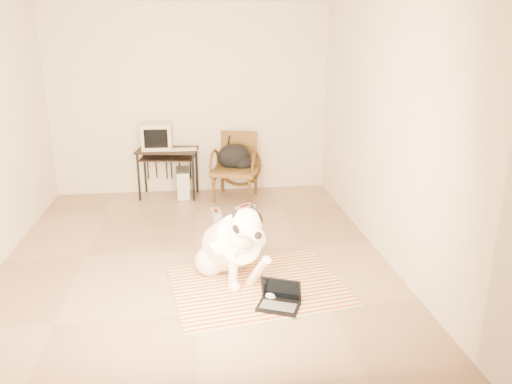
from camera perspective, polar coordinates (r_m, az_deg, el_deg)
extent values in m
plane|color=#99775E|center=(5.57, -6.97, -6.69)|extent=(4.50, 4.50, 0.00)
plane|color=beige|center=(7.39, -7.49, 10.28)|extent=(4.50, 0.00, 4.50)
plane|color=beige|center=(2.98, -7.61, -0.89)|extent=(4.50, 0.00, 4.50)
plane|color=beige|center=(5.52, 13.89, 7.40)|extent=(0.00, 4.50, 4.50)
cube|color=red|center=(4.39, 2.13, -13.61)|extent=(1.60, 0.50, 0.02)
cube|color=#507C36|center=(4.59, 1.15, -12.11)|extent=(1.60, 0.50, 0.02)
cube|color=#5D3E7A|center=(4.79, 0.26, -10.73)|extent=(1.60, 0.50, 0.02)
cube|color=gold|center=(5.00, -0.54, -9.46)|extent=(1.60, 0.50, 0.02)
cube|color=beige|center=(5.20, -1.28, -8.28)|extent=(1.60, 0.50, 0.02)
sphere|color=white|center=(4.97, -5.27, -7.86)|extent=(0.30, 0.30, 0.30)
sphere|color=white|center=(5.09, -2.30, -7.17)|extent=(0.30, 0.30, 0.30)
ellipsoid|color=white|center=(5.01, -3.71, -7.31)|extent=(0.37, 0.34, 0.30)
ellipsoid|color=white|center=(4.77, -2.77, -5.88)|extent=(0.62, 0.78, 0.65)
cylinder|color=white|center=(4.78, -2.84, -5.83)|extent=(0.64, 0.71, 0.60)
sphere|color=white|center=(4.56, -1.67, -5.06)|extent=(0.25, 0.25, 0.25)
sphere|color=white|center=(4.42, -1.08, -3.61)|extent=(0.28, 0.28, 0.28)
ellipsoid|color=black|center=(4.44, -0.60, -3.29)|extent=(0.22, 0.24, 0.20)
cylinder|color=white|center=(4.34, -0.29, -4.63)|extent=(0.16, 0.18, 0.12)
sphere|color=black|center=(4.28, 0.24, -4.98)|extent=(0.07, 0.07, 0.07)
cone|color=black|center=(4.39, -2.50, -2.25)|extent=(0.16, 0.16, 0.17)
cone|color=black|center=(4.48, -0.45, -1.85)|extent=(0.14, 0.17, 0.17)
torus|color=silver|center=(4.53, -1.56, -4.58)|extent=(0.28, 0.22, 0.22)
cylinder|color=white|center=(4.64, -2.62, -8.79)|extent=(0.12, 0.15, 0.42)
cylinder|color=white|center=(4.64, 0.23, -9.10)|extent=(0.22, 0.38, 0.42)
sphere|color=white|center=(4.70, -2.45, -10.81)|extent=(0.11, 0.11, 0.11)
sphere|color=white|center=(4.57, 1.76, -11.59)|extent=(0.11, 0.11, 0.11)
cone|color=black|center=(5.27, -5.20, -7.49)|extent=(0.33, 0.36, 0.11)
cube|color=black|center=(4.44, 2.58, -12.93)|extent=(0.43, 0.37, 0.02)
cube|color=#535356|center=(4.43, 2.55, -12.88)|extent=(0.34, 0.26, 0.00)
cube|color=black|center=(4.46, 2.88, -11.00)|extent=(0.36, 0.22, 0.23)
cube|color=black|center=(4.45, 2.85, -11.02)|extent=(0.32, 0.19, 0.21)
cube|color=black|center=(7.25, -10.12, 4.74)|extent=(0.90, 0.58, 0.03)
cube|color=black|center=(7.23, -10.09, 3.82)|extent=(0.80, 0.48, 0.02)
cylinder|color=black|center=(7.23, -13.26, 1.61)|extent=(0.03, 0.03, 0.68)
cylinder|color=black|center=(7.60, -12.57, 2.44)|extent=(0.03, 0.03, 0.68)
cylinder|color=black|center=(7.09, -7.18, 1.62)|extent=(0.03, 0.03, 0.68)
cylinder|color=black|center=(7.46, -6.78, 2.47)|extent=(0.03, 0.03, 0.68)
cube|color=beige|center=(7.27, -11.23, 6.31)|extent=(0.42, 0.40, 0.37)
cube|color=black|center=(7.08, -11.38, 5.99)|extent=(0.33, 0.02, 0.26)
cube|color=beige|center=(7.15, -8.29, 4.86)|extent=(0.36, 0.14, 0.02)
cube|color=#535356|center=(7.33, -8.33, 1.01)|extent=(0.20, 0.43, 0.41)
cube|color=silver|center=(7.12, -8.30, 0.51)|extent=(0.17, 0.02, 0.39)
cube|color=brown|center=(7.12, -2.41, 2.44)|extent=(0.76, 0.75, 0.06)
cylinder|color=#35240E|center=(7.11, -2.41, 2.77)|extent=(0.57, 0.57, 0.04)
cube|color=brown|center=(7.32, -1.97, 5.16)|extent=(0.52, 0.20, 0.46)
cylinder|color=#35240E|center=(7.01, -4.86, 0.24)|extent=(0.05, 0.05, 0.38)
cylinder|color=#35240E|center=(7.48, -3.86, 1.40)|extent=(0.05, 0.05, 0.38)
cylinder|color=#35240E|center=(6.90, -0.79, 0.02)|extent=(0.05, 0.05, 0.38)
cylinder|color=#35240E|center=(7.38, -0.03, 1.20)|extent=(0.05, 0.05, 0.38)
ellipsoid|color=black|center=(7.12, -2.55, 4.04)|extent=(0.48, 0.39, 0.35)
ellipsoid|color=black|center=(7.07, -1.65, 3.35)|extent=(0.30, 0.24, 0.20)
cube|color=silver|center=(6.46, -4.54, -2.94)|extent=(0.15, 0.31, 0.03)
cube|color=#959499|center=(6.45, -4.55, -2.60)|extent=(0.14, 0.30, 0.10)
cube|color=maroon|center=(6.43, -4.55, -2.27)|extent=(0.06, 0.16, 0.02)
cube|color=silver|center=(6.60, -1.40, -2.41)|extent=(0.34, 0.31, 0.03)
cube|color=#959499|center=(6.59, -1.41, -2.05)|extent=(0.33, 0.30, 0.10)
cube|color=maroon|center=(6.57, -1.41, -1.69)|extent=(0.16, 0.15, 0.02)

